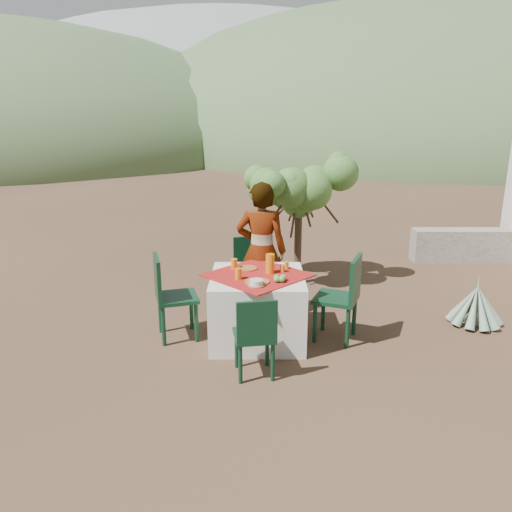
{
  "coord_description": "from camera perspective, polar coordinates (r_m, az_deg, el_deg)",
  "views": [
    {
      "loc": [
        -0.36,
        -4.87,
        2.48
      ],
      "look_at": [
        -0.38,
        0.72,
        0.86
      ],
      "focal_mm": 35.0,
      "sensor_mm": 36.0,
      "label": 1
    }
  ],
  "objects": [
    {
      "name": "chair_far",
      "position": [
        6.64,
        -0.66,
        -1.24
      ],
      "size": [
        0.5,
        0.5,
        0.88
      ],
      "rotation": [
        0.0,
        0.0,
        0.27
      ],
      "color": "black",
      "rests_on": "ground"
    },
    {
      "name": "chair_right",
      "position": [
        5.59,
        9.99,
        -4.34
      ],
      "size": [
        0.59,
        0.59,
        0.98
      ],
      "rotation": [
        0.0,
        0.0,
        4.33
      ],
      "color": "black",
      "rests_on": "ground"
    },
    {
      "name": "hill_far_center",
      "position": [
        57.04,
        -3.58,
        13.7
      ],
      "size": [
        60.0,
        60.0,
        24.0
      ],
      "primitive_type": "ellipsoid",
      "color": "gray",
      "rests_on": "ground"
    },
    {
      "name": "chair_near",
      "position": [
        4.76,
        -0.08,
        -8.9
      ],
      "size": [
        0.44,
        0.44,
        0.83
      ],
      "rotation": [
        0.0,
        0.0,
        3.3
      ],
      "color": "black",
      "rests_on": "ground"
    },
    {
      "name": "fruit_cluster",
      "position": [
        5.24,
        2.72,
        -2.58
      ],
      "size": [
        0.14,
        0.13,
        0.07
      ],
      "color": "#539F39",
      "rests_on": "table"
    },
    {
      "name": "white_bowl",
      "position": [
        5.1,
        0.03,
        -3.02
      ],
      "size": [
        0.14,
        0.14,
        0.05
      ],
      "primitive_type": "cylinder",
      "color": "silver",
      "rests_on": "bowl_plate"
    },
    {
      "name": "glass_near",
      "position": [
        5.3,
        -2.04,
        -2.04
      ],
      "size": [
        0.07,
        0.07,
        0.12
      ],
      "primitive_type": "cylinder",
      "color": "orange",
      "rests_on": "table"
    },
    {
      "name": "table",
      "position": [
        5.59,
        0.16,
        -5.85
      ],
      "size": [
        1.3,
        1.3,
        0.76
      ],
      "color": "white",
      "rests_on": "ground"
    },
    {
      "name": "stone_wall",
      "position": [
        9.43,
        25.03,
        1.13
      ],
      "size": [
        2.6,
        0.35,
        0.55
      ],
      "primitive_type": "cube",
      "color": "gray",
      "rests_on": "ground"
    },
    {
      "name": "jar_left",
      "position": [
        5.55,
        3.04,
        -1.42
      ],
      "size": [
        0.05,
        0.05,
        0.08
      ],
      "primitive_type": "cylinder",
      "color": "orange",
      "rests_on": "table"
    },
    {
      "name": "person",
      "position": [
        6.07,
        0.61,
        0.59
      ],
      "size": [
        0.67,
        0.5,
        1.69
      ],
      "primitive_type": "imported",
      "rotation": [
        0.0,
        0.0,
        2.99
      ],
      "color": "#8C6651",
      "rests_on": "ground"
    },
    {
      "name": "juice_pitcher",
      "position": [
        5.49,
        1.62,
        -0.87
      ],
      "size": [
        0.1,
        0.1,
        0.22
      ],
      "primitive_type": "cylinder",
      "color": "orange",
      "rests_on": "table"
    },
    {
      "name": "agave",
      "position": [
        6.58,
        23.82,
        -5.23
      ],
      "size": [
        0.64,
        0.65,
        0.69
      ],
      "rotation": [
        0.0,
        0.0,
        0.36
      ],
      "color": "gray",
      "rests_on": "ground"
    },
    {
      "name": "ground",
      "position": [
        5.48,
        4.04,
        -10.78
      ],
      "size": [
        160.0,
        160.0,
        0.0
      ],
      "primitive_type": "plane",
      "color": "#3C241B",
      "rests_on": "ground"
    },
    {
      "name": "bowl_plate",
      "position": [
        5.12,
        0.03,
        -3.36
      ],
      "size": [
        0.18,
        0.18,
        0.01
      ],
      "primitive_type": "cylinder",
      "color": "brown",
      "rests_on": "table"
    },
    {
      "name": "plate_far",
      "position": [
        5.66,
        -0.94,
        -1.4
      ],
      "size": [
        0.22,
        0.22,
        0.01
      ],
      "primitive_type": "cylinder",
      "color": "brown",
      "rests_on": "table"
    },
    {
      "name": "glass_far",
      "position": [
        5.65,
        -2.51,
        -0.91
      ],
      "size": [
        0.07,
        0.07,
        0.12
      ],
      "primitive_type": "cylinder",
      "color": "orange",
      "rests_on": "table"
    },
    {
      "name": "hill_near_left",
      "position": [
        39.15,
        -27.12,
        10.85
      ],
      "size": [
        40.0,
        40.0,
        16.0
      ],
      "primitive_type": "ellipsoid",
      "color": "#395A32",
      "rests_on": "ground"
    },
    {
      "name": "jar_right",
      "position": [
        5.67,
        3.5,
        -1.04
      ],
      "size": [
        0.05,
        0.05,
        0.08
      ],
      "primitive_type": "cylinder",
      "color": "orange",
      "rests_on": "table"
    },
    {
      "name": "napkin_holder",
      "position": [
        5.54,
        1.72,
        -1.37
      ],
      "size": [
        0.08,
        0.05,
        0.09
      ],
      "primitive_type": "cube",
      "rotation": [
        0.0,
        0.0,
        0.21
      ],
      "color": "silver",
      "rests_on": "table"
    },
    {
      "name": "plate_near",
      "position": [
        5.21,
        0.12,
        -2.96
      ],
      "size": [
        0.26,
        0.26,
        0.01
      ],
      "primitive_type": "cylinder",
      "color": "brown",
      "rests_on": "table"
    },
    {
      "name": "chair_left",
      "position": [
        5.64,
        -9.88,
        -4.22
      ],
      "size": [
        0.55,
        0.55,
        0.97
      ],
      "rotation": [
        0.0,
        0.0,
        1.85
      ],
      "color": "black",
      "rests_on": "ground"
    },
    {
      "name": "shrub_tree",
      "position": [
        7.24,
        5.33,
        6.99
      ],
      "size": [
        1.43,
        1.4,
        1.68
      ],
      "color": "#483024",
      "rests_on": "ground"
    },
    {
      "name": "hill_near_right",
      "position": [
        42.77,
        17.38,
        12.18
      ],
      "size": [
        48.0,
        48.0,
        20.0
      ],
      "primitive_type": "ellipsoid",
      "color": "#395A32",
      "rests_on": "ground"
    }
  ]
}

